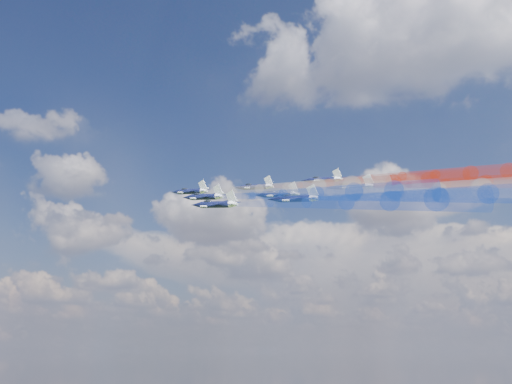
% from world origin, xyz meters
% --- Properties ---
extents(jet_lead, '(14.52, 12.59, 7.91)m').
position_xyz_m(jet_lead, '(4.75, -21.29, 128.90)').
color(jet_lead, black).
extents(trail_lead, '(47.52, 13.59, 11.35)m').
position_xyz_m(trail_lead, '(33.34, -26.43, 125.14)').
color(trail_lead, white).
extents(jet_inner_left, '(14.52, 12.59, 7.91)m').
position_xyz_m(jet_inner_left, '(15.84, -33.02, 123.49)').
color(jet_inner_left, black).
extents(trail_inner_left, '(47.52, 13.59, 11.35)m').
position_xyz_m(trail_inner_left, '(44.44, -38.16, 119.73)').
color(trail_inner_left, blue).
extents(jet_inner_right, '(14.52, 12.59, 7.91)m').
position_xyz_m(jet_inner_right, '(18.88, -13.17, 130.38)').
color(jet_inner_right, black).
extents(trail_inner_right, '(47.52, 13.59, 11.35)m').
position_xyz_m(trail_inner_right, '(47.48, -18.31, 126.62)').
color(trail_inner_right, red).
extents(jet_outer_left, '(14.52, 12.59, 7.91)m').
position_xyz_m(jet_outer_left, '(24.83, -43.35, 118.51)').
color(jet_outer_left, black).
extents(trail_outer_left, '(47.52, 13.59, 11.35)m').
position_xyz_m(trail_outer_left, '(53.43, -48.49, 114.75)').
color(trail_outer_left, blue).
extents(jet_center_third, '(14.52, 12.59, 7.91)m').
position_xyz_m(jet_center_third, '(29.79, -23.49, 124.70)').
color(jet_center_third, black).
extents(trail_center_third, '(47.52, 13.59, 11.35)m').
position_xyz_m(trail_center_third, '(58.39, -28.62, 120.94)').
color(trail_center_third, white).
extents(jet_outer_right, '(14.52, 12.59, 7.91)m').
position_xyz_m(jet_outer_right, '(33.98, -4.63, 132.55)').
color(jet_outer_right, black).
extents(trail_outer_right, '(47.52, 13.59, 11.35)m').
position_xyz_m(trail_outer_right, '(62.57, -9.76, 128.79)').
color(trail_outer_right, red).
extents(jet_rear_left, '(14.52, 12.59, 7.91)m').
position_xyz_m(jet_rear_left, '(39.44, -37.24, 119.48)').
color(jet_rear_left, black).
extents(trail_rear_left, '(47.52, 13.59, 11.35)m').
position_xyz_m(trail_rear_left, '(68.04, -42.38, 115.71)').
color(trail_rear_left, blue).
extents(jet_rear_right, '(14.52, 12.59, 7.91)m').
position_xyz_m(jet_rear_right, '(45.53, -18.41, 125.88)').
color(jet_rear_right, black).
extents(trail_rear_right, '(47.52, 13.59, 11.35)m').
position_xyz_m(trail_rear_right, '(74.13, -23.54, 122.12)').
color(trail_rear_right, red).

